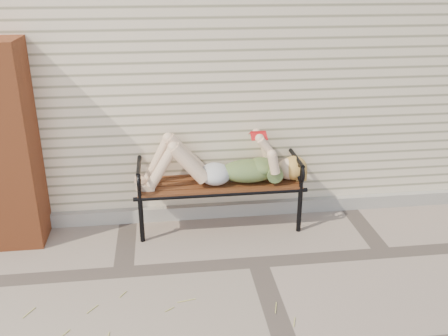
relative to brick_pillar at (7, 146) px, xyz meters
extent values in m
plane|color=gray|center=(2.30, -0.75, -1.00)|extent=(80.00, 80.00, 0.00)
cube|color=beige|center=(2.30, 2.25, 0.50)|extent=(8.00, 4.00, 3.00)
cube|color=#9E998F|center=(2.30, 0.22, -0.93)|extent=(8.00, 0.10, 0.15)
cube|color=#9F4824|center=(0.00, 0.00, 0.00)|extent=(0.50, 0.50, 2.00)
cylinder|color=black|center=(1.22, -0.22, -0.75)|extent=(0.05, 0.05, 0.49)
cylinder|color=black|center=(1.22, 0.28, -0.75)|extent=(0.05, 0.05, 0.49)
cylinder|color=black|center=(2.84, -0.22, -0.75)|extent=(0.05, 0.05, 0.49)
cylinder|color=black|center=(2.84, 0.28, -0.75)|extent=(0.05, 0.05, 0.49)
cube|color=#602E18|center=(2.03, 0.03, -0.51)|extent=(1.66, 0.54, 0.03)
cylinder|color=black|center=(2.03, -0.22, -0.53)|extent=(1.75, 0.04, 0.04)
cylinder|color=black|center=(2.03, 0.28, -0.53)|extent=(1.75, 0.04, 0.04)
torus|color=black|center=(2.03, 0.40, 0.04)|extent=(0.30, 0.04, 0.30)
ellipsoid|color=#093444|center=(2.33, 0.00, -0.38)|extent=(0.59, 0.34, 0.23)
ellipsoid|color=#093444|center=(2.46, 0.00, -0.34)|extent=(0.28, 0.33, 0.18)
ellipsoid|color=#B8B8BD|center=(1.98, 0.00, -0.39)|extent=(0.33, 0.37, 0.21)
sphere|color=#DAAE93|center=(2.76, 0.00, -0.38)|extent=(0.24, 0.24, 0.24)
ellipsoid|color=tan|center=(2.82, 0.00, -0.37)|extent=(0.27, 0.28, 0.25)
cube|color=#B41417|center=(2.42, 0.00, 0.04)|extent=(0.15, 0.02, 0.02)
cube|color=beige|center=(2.42, -0.05, 0.01)|extent=(0.15, 0.10, 0.06)
cube|color=beige|center=(2.42, 0.04, 0.01)|extent=(0.15, 0.10, 0.06)
cube|color=#B41417|center=(2.42, -0.05, 0.01)|extent=(0.16, 0.10, 0.06)
cube|color=#B41417|center=(2.42, 0.05, 0.01)|extent=(0.16, 0.10, 0.06)
cylinder|color=tan|center=(0.90, -1.14, -0.99)|extent=(0.13, 0.08, 0.01)
cylinder|color=tan|center=(0.79, -0.98, -0.99)|extent=(0.06, 0.07, 0.01)
cylinder|color=tan|center=(1.37, -1.09, -0.99)|extent=(0.10, 0.07, 0.01)
cylinder|color=tan|center=(0.83, -1.03, -0.99)|extent=(0.07, 0.05, 0.01)
cylinder|color=tan|center=(0.43, -0.91, -0.99)|extent=(0.01, 0.10, 0.01)
cylinder|color=tan|center=(0.47, -1.44, -0.99)|extent=(0.09, 0.05, 0.01)
cylinder|color=tan|center=(1.54, -1.28, -0.99)|extent=(0.13, 0.03, 0.01)
camera|label=1|loc=(1.47, -4.68, 1.61)|focal=40.00mm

